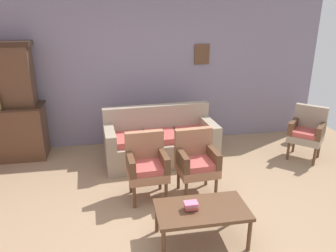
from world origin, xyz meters
The scene contains 11 objects.
ground_plane centered at (0.00, 0.00, 0.00)m, with size 7.68×7.68×0.00m, color #997A5B.
wall_back_with_decor centered at (0.00, 2.63, 1.35)m, with size 6.40×0.09×2.70m.
side_cabinet centered at (-2.49, 2.25, 0.47)m, with size 1.16×0.55×0.93m.
cabinet_upper_hutch centered at (-2.49, 2.33, 1.45)m, with size 0.99×0.38×1.03m.
floral_couch centered at (-0.02, 1.70, 0.33)m, with size 1.88×0.92×0.90m.
armchair_near_couch_end centered at (-0.37, 0.61, 0.50)m, with size 0.55×0.52×0.90m.
armchair_near_cabinet centered at (0.31, 0.61, 0.50)m, with size 0.55×0.52×0.90m.
wingback_chair_by_fireplace centered at (2.45, 1.37, 0.50)m, with size 0.71×0.71×0.90m.
coffee_table centered at (0.11, -0.40, 0.38)m, with size 1.00×0.56×0.42m.
book_stack_on_table centered at (-0.01, -0.40, 0.47)m, with size 0.16×0.13×0.09m.
floor_vase_by_wall centered at (2.85, 2.15, 0.32)m, with size 0.19×0.19×0.64m, color #69515C.
Camera 1 is at (-0.78, -3.30, 2.46)m, focal length 34.98 mm.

